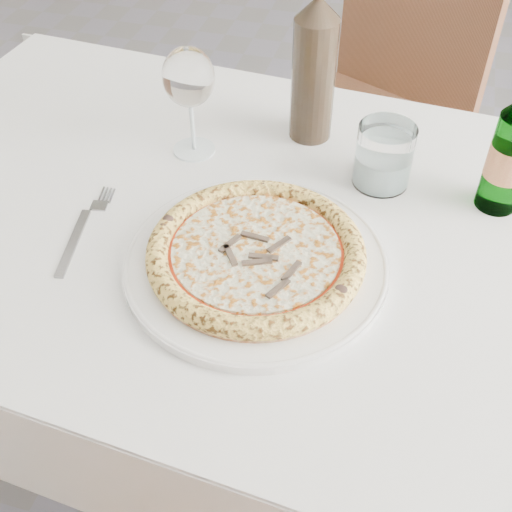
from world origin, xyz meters
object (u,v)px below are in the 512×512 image
object	(u,v)px
chair_far	(386,88)
tumbler	(383,159)
pizza	(256,253)
plate	(256,262)
beer_bottle	(512,152)
dining_table	(273,264)
wine_glass	(189,80)
wine_bottle	(314,68)

from	to	relation	value
chair_far	tumbler	distance (m)	0.75
pizza	plate	bearing A→B (deg)	18.31
pizza	beer_bottle	size ratio (longest dim) A/B	1.24
dining_table	beer_bottle	bearing A→B (deg)	21.78
plate	wine_glass	distance (m)	0.32
dining_table	plate	world-z (taller)	plate
dining_table	beer_bottle	size ratio (longest dim) A/B	6.03
chair_far	beer_bottle	bearing A→B (deg)	-72.68
tumbler	wine_bottle	bearing A→B (deg)	143.15
wine_glass	beer_bottle	distance (m)	0.49
plate	beer_bottle	world-z (taller)	beer_bottle
wine_glass	beer_bottle	bearing A→B (deg)	-1.39
wine_glass	tumbler	distance (m)	0.33
tumbler	wine_bottle	size ratio (longest dim) A/B	0.34
wine_glass	wine_bottle	size ratio (longest dim) A/B	0.62
pizza	tumbler	distance (m)	0.27
dining_table	tumbler	world-z (taller)	tumbler
chair_far	wine_glass	xyz separation A→B (m)	(-0.27, -0.70, 0.36)
beer_bottle	wine_glass	bearing A→B (deg)	178.61
dining_table	plate	bearing A→B (deg)	-90.00
chair_far	beer_bottle	xyz separation A→B (m)	(0.22, -0.71, 0.32)
tumbler	beer_bottle	xyz separation A→B (m)	(0.18, -0.01, 0.05)
tumbler	wine_bottle	xyz separation A→B (m)	(-0.14, 0.10, 0.08)
wine_glass	wine_bottle	distance (m)	0.20
dining_table	chair_far	world-z (taller)	chair_far
plate	pizza	distance (m)	0.02
chair_far	tumbler	xyz separation A→B (m)	(0.04, -0.70, 0.27)
dining_table	tumbler	size ratio (longest dim) A/B	14.48
beer_bottle	wine_bottle	xyz separation A→B (m)	(-0.31, 0.11, 0.03)
pizza	beer_bottle	distance (m)	0.40
pizza	tumbler	size ratio (longest dim) A/B	2.98
pizza	wine_bottle	distance (m)	0.35
dining_table	chair_far	distance (m)	0.85
pizza	wine_glass	distance (m)	0.31
tumbler	chair_far	bearing A→B (deg)	93.63
dining_table	wine_glass	bearing A→B (deg)	141.50
wine_glass	tumbler	bearing A→B (deg)	-0.35
chair_far	wine_bottle	xyz separation A→B (m)	(-0.09, -0.60, 0.35)
wine_glass	beer_bottle	size ratio (longest dim) A/B	0.77
pizza	wine_bottle	size ratio (longest dim) A/B	1.01
chair_far	wine_bottle	size ratio (longest dim) A/B	3.15
plate	pizza	bearing A→B (deg)	-161.69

